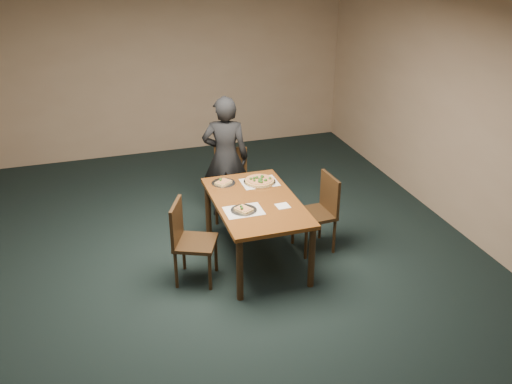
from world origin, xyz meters
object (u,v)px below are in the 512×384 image
object	(u,v)px
dining_table	(256,208)
slice_plate_far	(223,183)
chair_right	(320,208)
pizza_pan	(260,181)
diner	(226,157)
chair_far	(231,179)
slice_plate_near	(244,210)
chair_left	(188,237)

from	to	relation	value
dining_table	slice_plate_far	xyz separation A→B (m)	(-0.23, 0.53, 0.10)
chair_right	pizza_pan	bearing A→B (deg)	-127.06
diner	pizza_pan	world-z (taller)	diner
chair_far	slice_plate_near	xyz separation A→B (m)	(-0.22, -1.32, 0.25)
diner	slice_plate_far	xyz separation A→B (m)	(-0.20, -0.64, -0.04)
chair_far	dining_table	bearing A→B (deg)	-74.14
diner	pizza_pan	size ratio (longest dim) A/B	4.27
chair_far	chair_left	xyz separation A→B (m)	(-0.82, -1.29, 0.00)
chair_right	slice_plate_far	world-z (taller)	chair_right
chair_right	slice_plate_far	bearing A→B (deg)	-119.87
chair_far	diner	size ratio (longest dim) A/B	0.57
chair_far	pizza_pan	world-z (taller)	chair_far
dining_table	slice_plate_near	xyz separation A→B (m)	(-0.20, -0.20, 0.11)
pizza_pan	chair_left	bearing A→B (deg)	-148.90
diner	pizza_pan	xyz separation A→B (m)	(0.21, -0.75, -0.03)
chair_left	slice_plate_near	size ratio (longest dim) A/B	3.25
dining_table	diner	bearing A→B (deg)	91.61
chair_far	slice_plate_near	bearing A→B (deg)	-82.61
chair_far	diner	xyz separation A→B (m)	(-0.05, 0.05, 0.29)
dining_table	chair_right	xyz separation A→B (m)	(0.79, 0.02, -0.14)
chair_left	slice_plate_far	distance (m)	0.94
dining_table	diner	distance (m)	1.18
diner	chair_far	bearing A→B (deg)	151.48
chair_far	slice_plate_far	xyz separation A→B (m)	(-0.25, -0.59, 0.25)
slice_plate_near	dining_table	bearing A→B (deg)	44.94
slice_plate_near	diner	bearing A→B (deg)	83.06
chair_left	slice_plate_far	xyz separation A→B (m)	(0.57, 0.70, 0.25)
slice_plate_far	pizza_pan	bearing A→B (deg)	-14.06
dining_table	diner	xyz separation A→B (m)	(-0.03, 1.17, 0.14)
chair_far	slice_plate_far	size ratio (longest dim) A/B	3.25
slice_plate_near	slice_plate_far	world-z (taller)	slice_plate_near
chair_right	dining_table	bearing A→B (deg)	-91.74
chair_far	chair_left	bearing A→B (deg)	-105.80
chair_left	chair_right	size ratio (longest dim) A/B	1.00
chair_left	chair_right	xyz separation A→B (m)	(1.59, 0.19, 0.00)
chair_left	pizza_pan	distance (m)	1.18
chair_left	slice_plate_near	xyz separation A→B (m)	(0.60, -0.03, 0.25)
diner	slice_plate_far	bearing A→B (deg)	90.73
chair_right	diner	world-z (taller)	diner
chair_far	chair_right	xyz separation A→B (m)	(0.77, -1.10, 0.00)
pizza_pan	chair_far	bearing A→B (deg)	103.34
chair_left	diner	size ratio (longest dim) A/B	0.57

